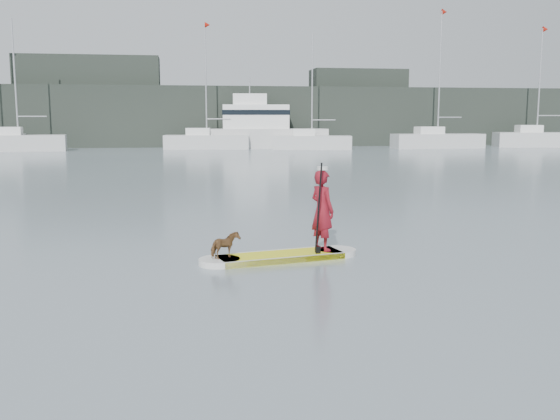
{
  "coord_description": "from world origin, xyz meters",
  "views": [
    {
      "loc": [
        -0.92,
        -12.2,
        2.78
      ],
      "look_at": [
        0.97,
        -0.19,
        1.0
      ],
      "focal_mm": 40.0,
      "sensor_mm": 36.0,
      "label": 1
    }
  ],
  "objects": [
    {
      "name": "shore_building_west",
      "position": [
        -10.0,
        54.0,
        4.5
      ],
      "size": [
        14.0,
        4.0,
        9.0
      ],
      "primitive_type": "cube",
      "color": "black",
      "rests_on": "ground"
    },
    {
      "name": "paddleboard",
      "position": [
        0.97,
        -0.19,
        0.06
      ],
      "size": [
        3.25,
        1.32,
        0.12
      ],
      "rotation": [
        0.0,
        0.0,
        0.21
      ],
      "color": "yellow",
      "rests_on": "ground"
    },
    {
      "name": "sailboat_g",
      "position": [
        33.91,
        45.4,
        0.91
      ],
      "size": [
        8.36,
        4.25,
        11.67
      ],
      "rotation": [
        0.0,
        0.0,
        -0.2
      ],
      "color": "silver",
      "rests_on": "ground"
    },
    {
      "name": "dog",
      "position": [
        -0.14,
        -0.43,
        0.37
      ],
      "size": [
        0.64,
        0.57,
        0.5
      ],
      "primitive_type": "imported",
      "rotation": [
        0.0,
        0.0,
        2.2
      ],
      "color": "brown",
      "rests_on": "paddleboard"
    },
    {
      "name": "shore_mass",
      "position": [
        0.0,
        53.0,
        3.0
      ],
      "size": [
        90.0,
        6.0,
        6.0
      ],
      "primitive_type": "cube",
      "color": "black",
      "rests_on": "ground"
    },
    {
      "name": "shore_building_east",
      "position": [
        18.0,
        54.0,
        4.0
      ],
      "size": [
        10.0,
        4.0,
        8.0
      ],
      "primitive_type": "cube",
      "color": "black",
      "rests_on": "ground"
    },
    {
      "name": "sailboat_e",
      "position": [
        10.82,
        44.07,
        0.74
      ],
      "size": [
        7.43,
        3.45,
        10.36
      ],
      "rotation": [
        0.0,
        0.0,
        -0.16
      ],
      "color": "silver",
      "rests_on": "ground"
    },
    {
      "name": "motor_yacht_a",
      "position": [
        6.71,
        47.19,
        1.9
      ],
      "size": [
        11.5,
        4.39,
        6.75
      ],
      "rotation": [
        0.0,
        0.0,
        -0.08
      ],
      "color": "silver",
      "rests_on": "ground"
    },
    {
      "name": "ground",
      "position": [
        0.0,
        0.0,
        0.0
      ],
      "size": [
        140.0,
        140.0,
        0.0
      ],
      "primitive_type": "plane",
      "color": "slate",
      "rests_on": "ground"
    },
    {
      "name": "paddler",
      "position": [
        1.87,
        -0.0,
        0.94
      ],
      "size": [
        0.63,
        0.72,
        1.65
      ],
      "primitive_type": "imported",
      "rotation": [
        0.0,
        0.0,
        2.07
      ],
      "color": "maroon",
      "rests_on": "paddleboard"
    },
    {
      "name": "sailboat_f",
      "position": [
        23.11,
        44.43,
        0.87
      ],
      "size": [
        8.6,
        2.61,
        12.85
      ],
      "rotation": [
        0.0,
        0.0,
        0.01
      ],
      "color": "silver",
      "rests_on": "ground"
    },
    {
      "name": "paddle",
      "position": [
        1.72,
        -0.29,
        0.8
      ],
      "size": [
        0.1,
        0.3,
        2.0
      ],
      "rotation": [
        0.0,
        0.0,
        0.21
      ],
      "color": "black",
      "rests_on": "ground"
    },
    {
      "name": "sailboat_c",
      "position": [
        -14.91,
        44.77,
        0.83
      ],
      "size": [
        8.02,
        3.47,
        11.16
      ],
      "rotation": [
        0.0,
        0.0,
        0.12
      ],
      "color": "silver",
      "rests_on": "ground"
    },
    {
      "name": "white_cap",
      "position": [
        1.87,
        -0.0,
        1.8
      ],
      "size": [
        0.22,
        0.22,
        0.07
      ],
      "primitive_type": "cylinder",
      "color": "silver",
      "rests_on": "paddler"
    },
    {
      "name": "sailboat_d",
      "position": [
        1.33,
        46.22,
        0.82
      ],
      "size": [
        7.98,
        3.27,
        11.44
      ],
      "rotation": [
        0.0,
        0.0,
        -0.11
      ],
      "color": "silver",
      "rests_on": "ground"
    }
  ]
}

